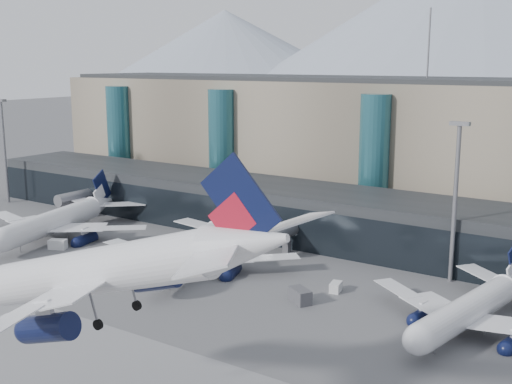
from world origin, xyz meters
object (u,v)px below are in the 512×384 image
Objects in this scene: jet_parked_left at (64,212)px; veh_c at (300,296)px; jet_parked_mid at (198,239)px; veh_f at (68,219)px; veh_b at (197,243)px; lightmast_mid at (456,193)px; veh_a at (58,244)px; hero_jet at (125,258)px; jet_parked_right at (478,297)px; veh_h at (113,265)px; veh_g at (336,287)px; lightmast_left at (4,145)px.

veh_c is at bearing -109.30° from jet_parked_left.
veh_f is (-42.41, 7.32, -3.69)m from jet_parked_mid.
lightmast_mid is at bearing -66.15° from veh_b.
veh_a is at bearing 140.48° from veh_b.
veh_b is 0.88× the size of veh_f.
hero_jet reaches higher than jet_parked_right.
veh_a is 0.83× the size of veh_h.
hero_jet is 1.08× the size of jet_parked_right.
veh_c is 1.18× the size of veh_f.
hero_jet is 9.34× the size of veh_h.
lightmast_mid is 23.84m from veh_g.
lightmast_mid is 0.68× the size of jet_parked_mid.
veh_b is (-45.83, -7.71, -13.60)m from lightmast_mid.
veh_b is 33.40m from veh_g.
jet_parked_left is 10.33× the size of veh_c.
jet_parked_mid is 43.20m from veh_f.
jet_parked_left reaches higher than veh_f.
hero_jet is 71.08m from veh_a.
veh_b is (28.02, 7.74, -3.96)m from jet_parked_left.
veh_h is at bearing 110.63° from jet_parked_right.
lightmast_left is 116.22m from hero_jet.
veh_c is 67.08m from veh_f.
jet_parked_left reaches higher than veh_g.
veh_a is at bearing -178.21° from veh_f.
veh_c is at bearing 94.33° from hero_jet.
jet_parked_right is at bearing -6.10° from lightmast_left.
jet_parked_left is 12.20× the size of veh_a.
hero_jet is at bearing -7.13° from veh_g.
lightmast_left is at bearing 145.99° from hero_jet.
lightmast_mid is at bearing -85.76° from jet_parked_mid.
jet_parked_left is 13.83× the size of veh_b.
veh_a is 0.85× the size of veh_c.
lightmast_left reaches higher than veh_a.
veh_a is (-75.24, -7.44, -3.19)m from jet_parked_right.
veh_a reaches higher than veh_g.
jet_parked_mid is at bearing -125.32° from veh_b.
lightmast_mid is 6.58× the size of veh_h.
jet_parked_left is 58.89m from veh_c.
veh_a is at bearing -24.98° from lightmast_left.
jet_parked_right reaches higher than veh_g.
veh_c reaches higher than veh_g.
hero_jet is at bearing -98.95° from lightmast_mid.
veh_c is at bearing -11.04° from lightmast_left.
jet_parked_left is at bearing 99.90° from jet_parked_right.
jet_parked_left is 1.04× the size of jet_parked_mid.
hero_jet reaches higher than veh_a.
jet_parked_mid reaches higher than veh_b.
hero_jet is (100.31, -58.57, 3.91)m from lightmast_left.
veh_b is 18.90m from veh_h.
jet_parked_mid is at bearing 23.98° from veh_h.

